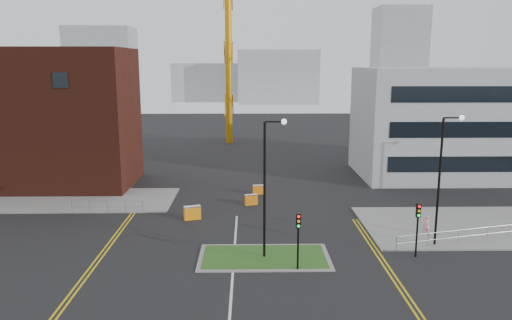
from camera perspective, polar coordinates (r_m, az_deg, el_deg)
The scene contains 24 objects.
ground at distance 26.19m, azimuth -3.06°, elevation -17.80°, with size 200.00×200.00×0.00m, color black.
pavement_left at distance 51.12m, azimuth -25.16°, elevation -4.17°, with size 28.00×8.00×0.12m, color slate.
island_kerb at distance 33.39m, azimuth 0.95°, elevation -11.05°, with size 8.60×4.60×0.08m, color slate.
grass_island at distance 33.38m, azimuth 0.95°, elevation -11.02°, with size 8.00×4.00×0.12m, color #254717.
brick_building at distance 56.53m, azimuth -26.03°, elevation 4.16°, with size 24.20×10.07×14.24m.
office_block at distance 60.67m, azimuth 23.53°, elevation 3.97°, with size 25.00×12.20×12.00m.
streetlamp_island at distance 31.75m, azimuth 1.38°, elevation -2.04°, with size 1.46×0.36×9.18m.
streetlamp_right_near at distance 36.19m, azimuth 20.60°, elevation -1.11°, with size 1.46×0.36×9.18m.
traffic_light_island at distance 30.74m, azimuth 4.85°, elevation -8.06°, with size 0.28×0.33×3.65m.
traffic_light_right at distance 34.31m, azimuth 18.02°, elevation -6.52°, with size 0.28×0.33×3.65m.
railing_left at distance 44.24m, azimuth -16.63°, elevation -4.93°, with size 6.05×0.05×1.10m.
centre_line at distance 27.95m, azimuth -2.90°, elevation -15.80°, with size 0.15×30.00×0.01m, color silver.
yellow_left_a at distance 36.63m, azimuth -16.88°, elevation -9.56°, with size 0.12×24.00×0.01m, color gold.
yellow_left_b at distance 36.55m, azimuth -16.42°, elevation -9.57°, with size 0.12×24.00×0.01m, color gold.
yellow_right_a at distance 32.68m, azimuth 14.63°, elevation -12.01°, with size 0.12×20.00×0.01m, color gold.
yellow_right_b at distance 32.76m, azimuth 15.15°, elevation -11.98°, with size 0.12×20.00×0.01m, color gold.
skyline_a at distance 148.65m, azimuth -17.18°, elevation 10.09°, with size 18.00×12.00×22.00m, color gray.
skyline_b at distance 153.22m, azimuth 2.51°, elevation 9.47°, with size 24.00×12.00×16.00m, color gray.
skyline_c at distance 154.30m, azimuth 15.99°, elevation 11.30°, with size 14.00×12.00×28.00m, color gray.
skyline_d at distance 163.26m, azimuth -4.11°, elevation 8.86°, with size 30.00×12.00×12.00m, color gray.
pedestrian at distance 39.23m, azimuth 18.91°, elevation -7.09°, with size 0.57×0.37×1.55m, color pink.
barrier_left at distance 41.16m, azimuth -7.29°, elevation -5.93°, with size 1.42×0.84×1.13m.
barrier_mid at distance 48.45m, azimuth 0.27°, elevation -3.36°, with size 1.12×0.49×0.91m.
barrier_right at distance 44.89m, azimuth -0.56°, elevation -4.50°, with size 1.21×0.67×0.97m.
Camera 1 is at (0.97, -22.88, 12.71)m, focal length 35.00 mm.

